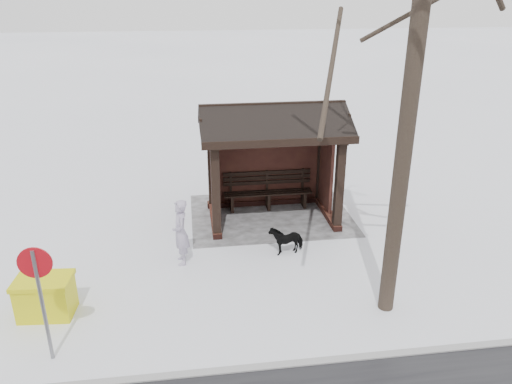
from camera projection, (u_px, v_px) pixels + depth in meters
ground at (272, 218)px, 13.20m from camera, size 120.00×120.00×0.00m
kerb at (327, 361)px, 8.16m from camera, size 120.00×0.15×0.06m
trampled_patch at (270, 215)px, 13.38m from camera, size 4.20×3.20×0.02m
bus_shelter at (272, 138)px, 12.51m from camera, size 3.60×2.40×3.09m
pedestrian at (181, 232)px, 10.81m from camera, size 0.41×0.58×1.49m
dog at (286, 239)px, 11.42m from camera, size 0.83×0.52×0.65m
grit_bin at (46, 296)px, 9.19m from camera, size 1.06×0.77×0.78m
road_sign at (38, 279)px, 7.68m from camera, size 0.53×0.09×2.06m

